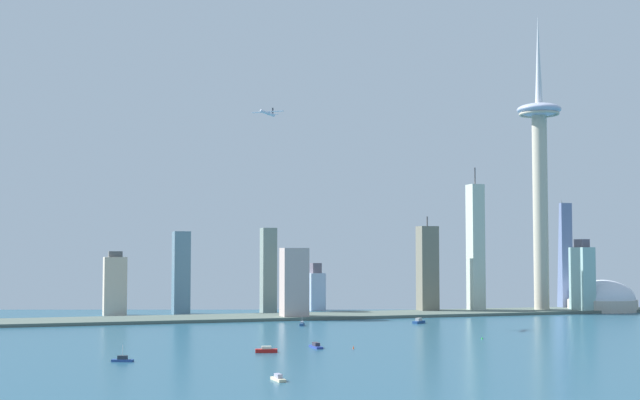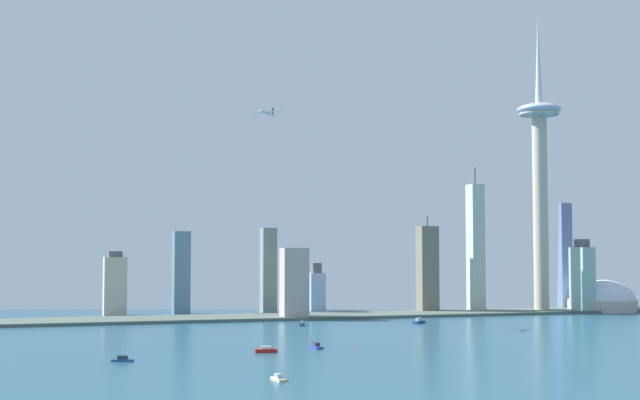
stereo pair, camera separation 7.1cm
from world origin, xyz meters
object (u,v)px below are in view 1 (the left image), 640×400
(boat_5, at_px, (122,360))
(boat_7, at_px, (302,324))
(observation_tower, at_px, (540,164))
(skyscraper_3, at_px, (268,271))
(skyscraper_2, at_px, (563,254))
(boat_4, at_px, (419,321))
(boat_0, at_px, (278,378))
(airplane, at_px, (267,113))
(skyscraper_5, at_px, (294,284))
(stadium_dome, at_px, (602,301))
(skyscraper_4, at_px, (428,269))
(channel_buoy_1, at_px, (353,347))
(skyscraper_0, at_px, (582,278))
(boat_2, at_px, (266,350))
(skyscraper_1, at_px, (115,285))
(skyscraper_7, at_px, (316,290))
(skyscraper_6, at_px, (181,273))
(boat_6, at_px, (316,346))
(skyscraper_8, at_px, (476,248))
(channel_buoy_0, at_px, (482,338))

(boat_5, bearing_deg, boat_7, -105.03)
(observation_tower, distance_m, skyscraper_3, 314.87)
(skyscraper_2, distance_m, boat_4, 273.60)
(boat_0, height_order, airplane, airplane)
(skyscraper_5, bearing_deg, boat_0, -106.84)
(stadium_dome, xyz_separation_m, skyscraper_4, (-192.50, 32.34, 34.80))
(boat_4, height_order, channel_buoy_1, boat_4)
(skyscraper_0, relative_size, boat_2, 5.30)
(skyscraper_1, distance_m, boat_7, 232.99)
(boat_0, height_order, boat_2, boat_2)
(skyscraper_5, bearing_deg, skyscraper_2, 8.65)
(boat_5, bearing_deg, skyscraper_5, -99.01)
(skyscraper_3, distance_m, skyscraper_4, 168.76)
(skyscraper_7, height_order, airplane, airplane)
(skyscraper_5, bearing_deg, skyscraper_4, 15.50)
(skyscraper_2, relative_size, boat_0, 9.46)
(skyscraper_6, xyz_separation_m, boat_6, (37.80, -355.54, -41.63))
(boat_5, bearing_deg, skyscraper_2, -122.86)
(skyscraper_3, relative_size, skyscraper_7, 1.72)
(skyscraper_2, xyz_separation_m, skyscraper_3, (-332.18, 37.08, -16.86))
(skyscraper_3, xyz_separation_m, skyscraper_4, (163.22, -42.86, 1.03))
(observation_tower, distance_m, boat_2, 497.12)
(skyscraper_8, distance_m, boat_7, 258.65)
(skyscraper_6, relative_size, boat_4, 5.80)
(boat_5, relative_size, channel_buoy_1, 6.06)
(skyscraper_3, distance_m, channel_buoy_1, 354.01)
(boat_2, relative_size, channel_buoy_1, 6.81)
(skyscraper_3, relative_size, channel_buoy_0, 54.39)
(observation_tower, bearing_deg, boat_2, -142.69)
(observation_tower, relative_size, boat_2, 21.98)
(skyscraper_2, relative_size, boat_2, 8.85)
(skyscraper_7, distance_m, channel_buoy_0, 351.31)
(skyscraper_3, height_order, boat_4, skyscraper_3)
(stadium_dome, xyz_separation_m, boat_5, (-537.82, -300.31, -9.83))
(observation_tower, distance_m, skyscraper_1, 467.97)
(airplane, bearing_deg, skyscraper_8, 150.60)
(skyscraper_0, relative_size, skyscraper_3, 0.87)
(skyscraper_6, distance_m, skyscraper_8, 313.29)
(skyscraper_6, xyz_separation_m, boat_7, (79.08, -180.12, -41.45))
(boat_0, height_order, boat_5, boat_5)
(observation_tower, bearing_deg, skyscraper_8, 167.46)
(skyscraper_1, bearing_deg, skyscraper_4, -10.59)
(skyscraper_8, height_order, boat_2, skyscraper_8)
(skyscraper_6, height_order, skyscraper_8, skyscraper_8)
(boat_6, bearing_deg, skyscraper_7, 162.06)
(stadium_dome, bearing_deg, skyscraper_7, 159.40)
(channel_buoy_0, distance_m, channel_buoy_1, 118.81)
(boat_6, bearing_deg, observation_tower, 127.75)
(boat_2, distance_m, channel_buoy_1, 60.77)
(stadium_dome, xyz_separation_m, boat_7, (-365.76, -86.53, -9.64))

